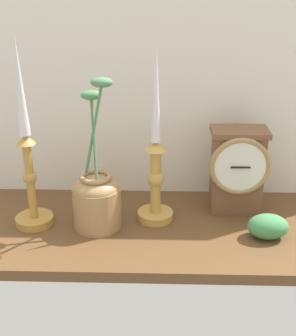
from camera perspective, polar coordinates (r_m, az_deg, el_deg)
The scene contains 7 objects.
ground_plane at distance 105.65cm, azimuth -1.70°, elevation -7.58°, with size 100.00×36.00×2.40cm, color brown.
back_wall at distance 111.09cm, azimuth -1.36°, elevation 12.65°, with size 120.00×2.00×65.00cm, color white.
mantel_clock at distance 108.47cm, azimuth 10.93°, elevation -0.17°, with size 13.70×8.65×20.13cm.
candlestick_tall_left at distance 101.81cm, azimuth 0.94°, elevation 0.05°, with size 8.17×8.17×39.64cm.
candlestick_tall_center at distance 102.62cm, azimuth -14.46°, elevation 0.68°, with size 8.48×8.48×42.20cm.
brass_vase_jar at distance 101.81cm, azimuth -6.31°, elevation -3.52°, with size 10.65×10.65×33.85cm.
ivy_sprig at distance 102.29cm, azimuth 14.55°, elevation -6.98°, with size 8.71×6.10×5.40cm.
Camera 1 is at (5.71, -90.54, 52.95)cm, focal length 49.48 mm.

